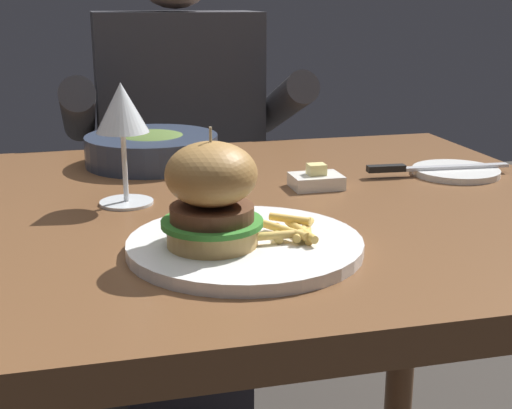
# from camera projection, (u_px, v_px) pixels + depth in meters

# --- Properties ---
(dining_table) EXTENTS (1.13, 0.82, 0.74)m
(dining_table) POSITION_uv_depth(u_px,v_px,m) (191.00, 274.00, 0.99)
(dining_table) COLOR brown
(dining_table) RESTS_ON ground
(main_plate) EXTENTS (0.26, 0.26, 0.01)m
(main_plate) POSITION_uv_depth(u_px,v_px,m) (245.00, 245.00, 0.79)
(main_plate) COLOR white
(main_plate) RESTS_ON dining_table
(burger_sandwich) EXTENTS (0.11, 0.11, 0.13)m
(burger_sandwich) POSITION_uv_depth(u_px,v_px,m) (212.00, 194.00, 0.75)
(burger_sandwich) COLOR tan
(burger_sandwich) RESTS_ON main_plate
(fries_pile) EXTENTS (0.08, 0.08, 0.02)m
(fries_pile) POSITION_uv_depth(u_px,v_px,m) (293.00, 230.00, 0.79)
(fries_pile) COLOR gold
(fries_pile) RESTS_ON main_plate
(wine_glass) EXTENTS (0.07, 0.07, 0.16)m
(wine_glass) POSITION_uv_depth(u_px,v_px,m) (122.00, 114.00, 0.94)
(wine_glass) COLOR silver
(wine_glass) RESTS_ON dining_table
(bread_plate) EXTENTS (0.14, 0.14, 0.01)m
(bread_plate) POSITION_uv_depth(u_px,v_px,m) (456.00, 172.00, 1.13)
(bread_plate) COLOR white
(bread_plate) RESTS_ON dining_table
(table_knife) EXTENTS (0.23, 0.03, 0.01)m
(table_knife) POSITION_uv_depth(u_px,v_px,m) (425.00, 168.00, 1.12)
(table_knife) COLOR silver
(table_knife) RESTS_ON bread_plate
(butter_dish) EXTENTS (0.07, 0.06, 0.04)m
(butter_dish) POSITION_uv_depth(u_px,v_px,m) (316.00, 180.00, 1.05)
(butter_dish) COLOR white
(butter_dish) RESTS_ON dining_table
(soup_bowl) EXTENTS (0.22, 0.22, 0.06)m
(soup_bowl) POSITION_uv_depth(u_px,v_px,m) (152.00, 148.00, 1.19)
(soup_bowl) COLOR #2D384C
(soup_bowl) RESTS_ON dining_table
(diner_person) EXTENTS (0.51, 0.36, 1.18)m
(diner_person) POSITION_uv_depth(u_px,v_px,m) (181.00, 195.00, 1.67)
(diner_person) COLOR #282833
(diner_person) RESTS_ON ground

